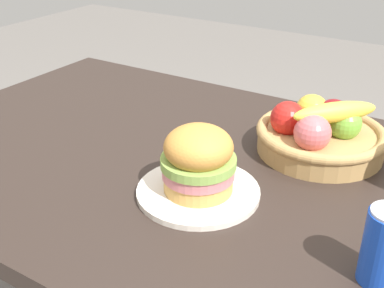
% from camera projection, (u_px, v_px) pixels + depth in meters
% --- Properties ---
extents(dining_table, '(1.40, 0.90, 0.75)m').
position_uv_depth(dining_table, '(184.00, 196.00, 1.14)').
color(dining_table, '#2D231E').
rests_on(dining_table, ground_plane).
extents(plate, '(0.24, 0.24, 0.01)m').
position_uv_depth(plate, '(198.00, 192.00, 0.96)').
color(plate, silver).
rests_on(plate, dining_table).
extents(sandwich, '(0.15, 0.15, 0.13)m').
position_uv_depth(sandwich, '(198.00, 160.00, 0.93)').
color(sandwich, tan).
rests_on(sandwich, plate).
extents(fruit_basket, '(0.29, 0.29, 0.14)m').
position_uv_depth(fruit_basket, '(320.00, 133.00, 1.10)').
color(fruit_basket, tan).
rests_on(fruit_basket, dining_table).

